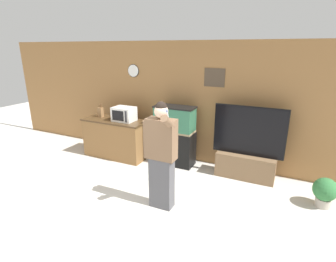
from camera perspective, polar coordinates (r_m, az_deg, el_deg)
The scene contains 9 objects.
ground_plane at distance 4.06m, azimuth -15.28°, elevation -20.23°, with size 18.00×18.00×0.00m, color beige.
wall_back_paneled at distance 5.83m, azimuth 2.63°, elevation 6.28°, with size 10.00×0.08×2.60m.
counter_island at distance 6.21m, azimuth -11.31°, elevation -1.52°, with size 1.50×0.61×0.89m.
microwave at distance 5.91m, azimuth -9.55°, elevation 3.66°, with size 0.48×0.36×0.31m.
knife_block at distance 6.36m, azimuth -14.47°, elevation 4.02°, with size 0.11×0.10×0.33m.
aquarium_on_stand at distance 5.63m, azimuth 1.44°, elevation -1.03°, with size 0.86×0.41×1.29m.
tv_on_stand at distance 5.33m, azimuth 16.63°, elevation -5.55°, with size 1.34×0.40×1.43m.
person_standing at distance 4.01m, azimuth -1.57°, elevation -5.17°, with size 0.54×0.41×1.72m.
potted_plant at distance 4.94m, azimuth 30.99°, elevation -11.16°, with size 0.37×0.37×0.50m.
Camera 1 is at (2.24, -2.33, 2.46)m, focal length 28.00 mm.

